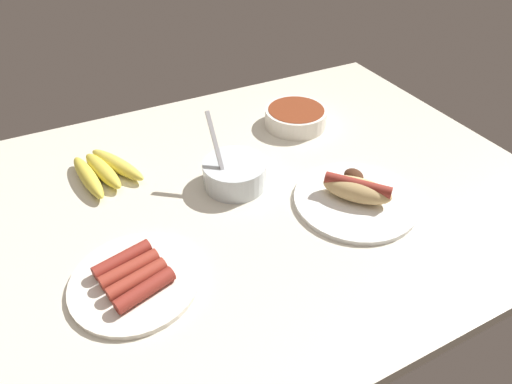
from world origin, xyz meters
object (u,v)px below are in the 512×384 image
Objects in this scene: plate_hotdog_assembled at (356,195)px; bowl_chili at (296,116)px; plate_sausages at (135,278)px; banana_bunch at (103,171)px; bowl_coleslaw at (235,172)px.

bowl_chili is (-4.69, -31.69, 0.78)cm from plate_hotdog_assembled.
bowl_chili is (-50.11, -32.38, 1.41)cm from plate_sausages.
banana_bunch is at bearing -35.45° from plate_hotdog_assembled.
bowl_coleslaw reaches higher than banana_bunch.
bowl_chili is (-24.16, -15.50, -0.58)cm from bowl_coleslaw.
plate_sausages is 32.09cm from banana_bunch.
bowl_coleslaw is 0.80× the size of banana_bunch.
bowl_chili is at bearing -147.31° from bowl_coleslaw.
bowl_coleslaw is at bearing 148.30° from banana_bunch.
plate_sausages is at bearing 33.03° from bowl_coleslaw.
plate_hotdog_assembled is 45.43cm from plate_sausages.
bowl_chili is (-48.74, -0.32, 0.85)cm from banana_bunch.
banana_bunch is (24.58, -15.18, -1.44)cm from bowl_coleslaw.
bowl_chili is at bearing -147.13° from plate_sausages.
plate_hotdog_assembled is at bearing 144.55° from banana_bunch.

